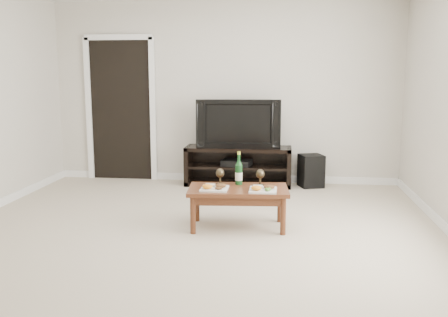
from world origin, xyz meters
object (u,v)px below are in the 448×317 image
(television, at_px, (238,123))
(subwoofer, at_px, (311,171))
(media_console, at_px, (238,166))
(coffee_table, at_px, (238,208))

(television, bearing_deg, subwoofer, -4.02)
(media_console, bearing_deg, television, 0.00)
(subwoofer, bearing_deg, coffee_table, -131.77)
(television, relative_size, subwoofer, 2.57)
(television, xyz_separation_m, coffee_table, (0.18, -1.98, -0.68))
(television, height_order, coffee_table, television)
(media_console, relative_size, coffee_table, 1.47)
(media_console, distance_m, subwoofer, 1.03)
(television, relative_size, coffee_table, 1.15)
(media_console, bearing_deg, subwoofer, 0.69)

